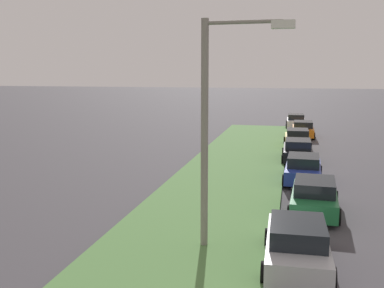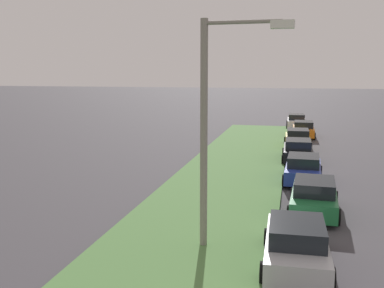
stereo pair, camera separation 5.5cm
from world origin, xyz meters
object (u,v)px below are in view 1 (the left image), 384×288
streetlight (215,118)px  parked_car_green (314,196)px  parked_car_yellow (297,139)px  parked_car_orange (303,129)px  parked_car_silver (297,244)px  parked_car_white (296,121)px  parked_car_blue (303,169)px  parked_car_black (298,151)px

streetlight → parked_car_green: bearing=-36.0°
parked_car_yellow → parked_car_orange: 5.79m
streetlight → parked_car_silver: bearing=-107.2°
parked_car_silver → streetlight: bearing=71.5°
streetlight → parked_car_white: bearing=-4.6°
parked_car_silver → parked_car_blue: bearing=-3.2°
parked_car_blue → streetlight: size_ratio=0.58×
parked_car_blue → parked_car_white: same height
parked_car_yellow → parked_car_green: bearing=-179.5°
parked_car_black → parked_car_yellow: 5.40m
parked_car_green → streetlight: 6.85m
parked_car_black → parked_car_white: 17.87m
parked_car_blue → parked_car_white: size_ratio=1.01×
parked_car_silver → parked_car_white: bearing=-1.3°
parked_car_green → parked_car_orange: (22.14, 0.09, 0.00)m
parked_car_orange → streetlight: bearing=172.6°
parked_car_orange → streetlight: size_ratio=0.57×
parked_car_orange → parked_car_black: bearing=177.0°
streetlight → parked_car_black: bearing=-10.1°
parked_car_blue → parked_car_orange: same height
parked_car_green → parked_car_white: same height
parked_car_blue → parked_car_orange: (16.75, -0.27, 0.00)m
parked_car_black → streetlight: bearing=169.3°
parked_car_blue → parked_car_yellow: (10.98, 0.25, 0.00)m
parked_car_orange → streetlight: (-26.82, 3.32, 3.67)m
parked_car_blue → parked_car_black: bearing=4.5°
parked_car_white → parked_car_orange: bearing=-175.6°
parked_car_silver → parked_car_white: same height
parked_car_yellow → streetlight: (-21.05, 2.80, 3.67)m
parked_car_blue → streetlight: 11.14m
parked_car_black → parked_car_green: bearing=-177.4°
parked_car_blue → streetlight: (-10.07, 3.05, 3.67)m
parked_car_green → parked_car_black: 11.00m
parked_car_silver → parked_car_white: 34.35m
parked_car_green → parked_car_yellow: 16.39m
parked_car_white → streetlight: streetlight is taller
parked_car_green → parked_car_white: size_ratio=1.01×
parked_car_blue → parked_car_yellow: bearing=3.2°
parked_car_blue → parked_car_silver: bearing=180.0°
parked_car_black → parked_car_white: bearing=-0.3°
parked_car_black → parked_car_orange: same height
parked_car_blue → streetlight: streetlight is taller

